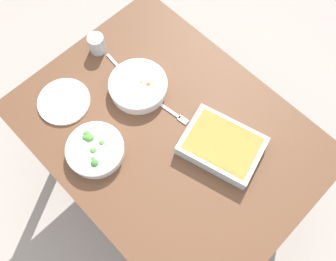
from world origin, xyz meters
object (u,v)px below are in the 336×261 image
at_px(side_plate, 64,101).
at_px(spoon_by_stew, 122,71).
at_px(broccoli_bowl, 95,150).
at_px(baking_dish, 222,145).
at_px(drink_cup, 97,44).
at_px(fork_on_table, 173,113).
at_px(stew_bowl, 138,86).

height_order(side_plate, spoon_by_stew, side_plate).
height_order(broccoli_bowl, baking_dish, broccoli_bowl).
xyz_separation_m(broccoli_bowl, spoon_by_stew, (0.21, -0.32, -0.03)).
relative_size(drink_cup, side_plate, 0.39).
bearing_deg(side_plate, baking_dish, -152.39).
relative_size(broccoli_bowl, baking_dish, 0.66).
xyz_separation_m(drink_cup, fork_on_table, (-0.46, -0.01, -0.04)).
bearing_deg(spoon_by_stew, baking_dish, -175.76).
bearing_deg(broccoli_bowl, side_plate, -10.16).
distance_m(drink_cup, side_plate, 0.29).
bearing_deg(stew_bowl, side_plate, 56.31).
bearing_deg(stew_bowl, drink_cup, -2.25).
relative_size(spoon_by_stew, fork_on_table, 0.99).
xyz_separation_m(broccoli_bowl, fork_on_table, (-0.09, -0.34, -0.03)).
bearing_deg(fork_on_table, spoon_by_stew, 2.77).
bearing_deg(side_plate, spoon_by_stew, -102.39).
xyz_separation_m(side_plate, spoon_by_stew, (-0.06, -0.27, -0.00)).
xyz_separation_m(stew_bowl, spoon_by_stew, (0.12, -0.01, -0.03)).
bearing_deg(spoon_by_stew, stew_bowl, 174.79).
distance_m(stew_bowl, baking_dish, 0.43).
height_order(side_plate, fork_on_table, side_plate).
bearing_deg(fork_on_table, side_plate, 38.93).
bearing_deg(drink_cup, baking_dish, -176.77).
relative_size(broccoli_bowl, side_plate, 1.04).
distance_m(broccoli_bowl, fork_on_table, 0.35).
relative_size(stew_bowl, spoon_by_stew, 1.41).
xyz_separation_m(stew_bowl, broccoli_bowl, (-0.09, 0.31, -0.00)).
bearing_deg(side_plate, fork_on_table, -141.07).
distance_m(stew_bowl, broccoli_bowl, 0.32).
distance_m(stew_bowl, fork_on_table, 0.19).
relative_size(broccoli_bowl, drink_cup, 2.68).
bearing_deg(side_plate, broccoli_bowl, 169.84).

